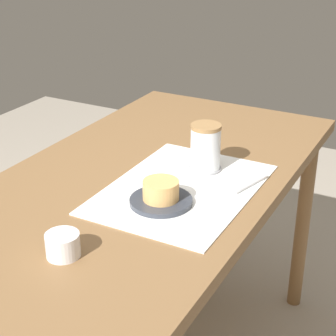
# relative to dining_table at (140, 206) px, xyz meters

# --- Properties ---
(dining_table) EXTENTS (1.37, 0.69, 0.73)m
(dining_table) POSITION_rel_dining_table_xyz_m (0.00, 0.00, 0.00)
(dining_table) COLOR brown
(dining_table) RESTS_ON ground_plane
(placemat) EXTENTS (0.47, 0.34, 0.00)m
(placemat) POSITION_rel_dining_table_xyz_m (0.00, -0.12, 0.08)
(placemat) COLOR white
(placemat) RESTS_ON dining_table
(pastry_plate) EXTENTS (0.15, 0.15, 0.01)m
(pastry_plate) POSITION_rel_dining_table_xyz_m (-0.10, -0.12, 0.09)
(pastry_plate) COLOR #333842
(pastry_plate) RESTS_ON placemat
(pastry) EXTENTS (0.09, 0.09, 0.05)m
(pastry) POSITION_rel_dining_table_xyz_m (-0.10, -0.12, 0.12)
(pastry) COLOR #E0A860
(pastry) RESTS_ON pastry_plate
(coffee_coaster) EXTENTS (0.09, 0.09, 0.00)m
(coffee_coaster) POSITION_rel_dining_table_xyz_m (0.13, -0.13, 0.09)
(coffee_coaster) COLOR #99999E
(coffee_coaster) RESTS_ON placemat
(coffee_mug) EXTENTS (0.11, 0.08, 0.12)m
(coffee_mug) POSITION_rel_dining_table_xyz_m (0.13, -0.13, 0.15)
(coffee_mug) COLOR white
(coffee_mug) RESTS_ON coffee_coaster
(teaspoon) EXTENTS (0.13, 0.04, 0.01)m
(teaspoon) POSITION_rel_dining_table_xyz_m (0.09, -0.27, 0.09)
(teaspoon) COLOR silver
(teaspoon) RESTS_ON placemat
(sugar_bowl) EXTENTS (0.07, 0.07, 0.05)m
(sugar_bowl) POSITION_rel_dining_table_xyz_m (-0.37, -0.05, 0.10)
(sugar_bowl) COLOR white
(sugar_bowl) RESTS_ON dining_table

